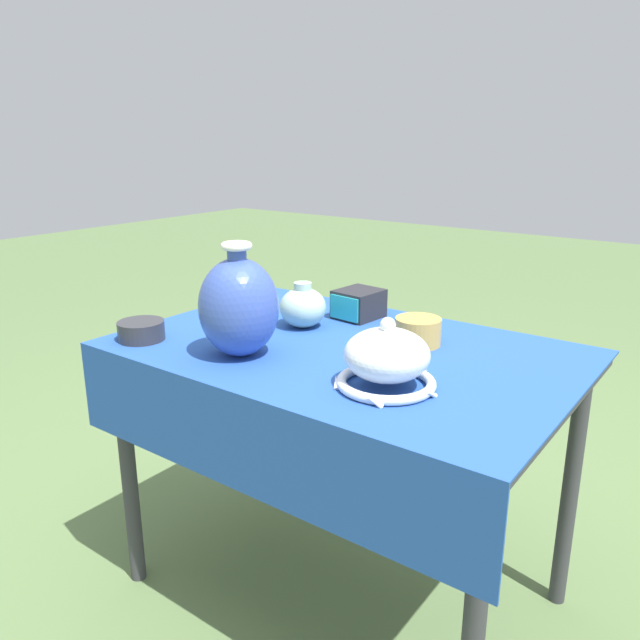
# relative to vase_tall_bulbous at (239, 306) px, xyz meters

# --- Properties ---
(ground_plane) EXTENTS (14.00, 14.00, 0.00)m
(ground_plane) POSITION_rel_vase_tall_bulbous_xyz_m (0.17, 0.21, -0.87)
(ground_plane) COLOR #567042
(display_table) EXTENTS (1.15, 0.77, 0.75)m
(display_table) POSITION_rel_vase_tall_bulbous_xyz_m (0.17, 0.19, -0.20)
(display_table) COLOR #38383D
(display_table) RESTS_ON ground_plane
(vase_tall_bulbous) EXTENTS (0.20, 0.20, 0.28)m
(vase_tall_bulbous) POSITION_rel_vase_tall_bulbous_xyz_m (0.00, 0.00, 0.00)
(vase_tall_bulbous) COLOR #3851A8
(vase_tall_bulbous) RESTS_ON display_table
(vase_dome_bell) EXTENTS (0.22, 0.23, 0.16)m
(vase_dome_bell) POSITION_rel_vase_tall_bulbous_xyz_m (0.40, 0.04, -0.06)
(vase_dome_bell) COLOR white
(vase_dome_bell) RESTS_ON display_table
(mosaic_tile_box) EXTENTS (0.13, 0.15, 0.08)m
(mosaic_tile_box) POSITION_rel_vase_tall_bulbous_xyz_m (0.06, 0.45, -0.08)
(mosaic_tile_box) COLOR #232328
(mosaic_tile_box) RESTS_ON display_table
(pot_squat_ochre) EXTENTS (0.12, 0.12, 0.07)m
(pot_squat_ochre) POSITION_rel_vase_tall_bulbous_xyz_m (0.32, 0.33, -0.09)
(pot_squat_ochre) COLOR gold
(pot_squat_ochre) RESTS_ON display_table
(pot_squat_charcoal) EXTENTS (0.12, 0.12, 0.05)m
(pot_squat_charcoal) POSITION_rel_vase_tall_bulbous_xyz_m (-0.29, -0.07, -0.10)
(pot_squat_charcoal) COLOR #2D2D33
(pot_squat_charcoal) RESTS_ON display_table
(jar_round_celadon) EXTENTS (0.13, 0.13, 0.13)m
(jar_round_celadon) POSITION_rel_vase_tall_bulbous_xyz_m (-0.02, 0.28, -0.07)
(jar_round_celadon) COLOR #A8CCB7
(jar_round_celadon) RESTS_ON display_table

